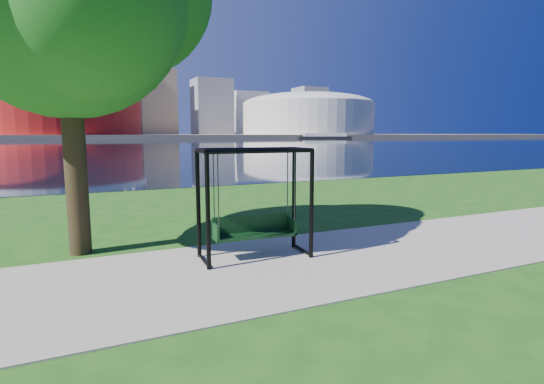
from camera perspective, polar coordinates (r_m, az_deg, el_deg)
ground at (r=8.87m, az=1.74°, el=-8.71°), size 900.00×900.00×0.00m
path at (r=8.45m, az=3.28°, el=-9.48°), size 120.00×4.00×0.03m
river at (r=109.69m, az=-23.10°, el=5.91°), size 900.00×180.00×0.02m
far_bank at (r=313.62m, az=-24.46°, el=6.87°), size 900.00×228.00×2.00m
stadium at (r=242.96m, az=-26.82°, el=9.78°), size 83.00×83.00×32.00m
arena at (r=279.83m, az=4.88°, el=10.56°), size 84.00×84.00×26.56m
skyline at (r=328.69m, az=-25.61°, el=12.92°), size 392.00×66.00×96.50m
swing at (r=8.55m, az=-2.38°, el=-1.87°), size 2.25×1.09×2.25m
barge at (r=224.68m, az=7.08°, el=7.46°), size 28.05×16.45×2.72m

